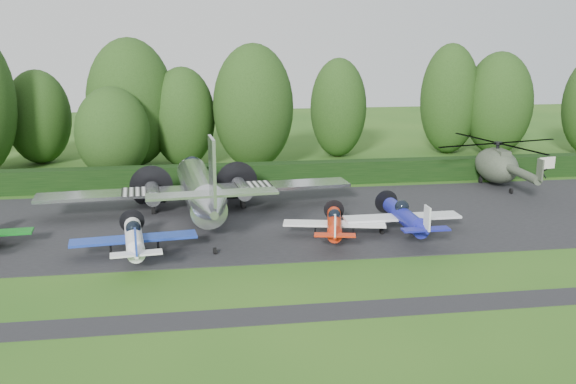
{
  "coord_description": "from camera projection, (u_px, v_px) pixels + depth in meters",
  "views": [
    {
      "loc": [
        -3.08,
        -34.21,
        13.16
      ],
      "look_at": [
        3.3,
        8.3,
        2.5
      ],
      "focal_mm": 40.0,
      "sensor_mm": 36.0,
      "label": 1
    }
  ],
  "objects": [
    {
      "name": "apron",
      "position": [
        239.0,
        222.0,
        46.05
      ],
      "size": [
        70.0,
        18.0,
        0.01
      ],
      "primitive_type": "cube",
      "color": "black",
      "rests_on": "ground"
    },
    {
      "name": "hedgerow",
      "position": [
        230.0,
        187.0,
        56.61
      ],
      "size": [
        90.0,
        1.6,
        2.0
      ],
      "primitive_type": "cube",
      "color": "black",
      "rests_on": "ground"
    },
    {
      "name": "light_plane_blue",
      "position": [
        405.0,
        216.0,
        42.8
      ],
      "size": [
        7.97,
        8.38,
        3.06
      ],
      "rotation": [
        0.0,
        0.0,
        -0.01
      ],
      "color": "navy",
      "rests_on": "ground"
    },
    {
      "name": "helicopter",
      "position": [
        497.0,
        162.0,
        56.5
      ],
      "size": [
        12.18,
        14.26,
        3.92
      ],
      "rotation": [
        0.0,
        0.0,
        0.04
      ],
      "color": "#373F31",
      "rests_on": "ground"
    },
    {
      "name": "tree_5",
      "position": [
        38.0,
        117.0,
        65.64
      ],
      "size": [
        6.55,
        6.55,
        9.65
      ],
      "color": "black",
      "rests_on": "ground"
    },
    {
      "name": "tree_3",
      "position": [
        253.0,
        107.0,
        62.92
      ],
      "size": [
        7.91,
        7.91,
        12.3
      ],
      "color": "black",
      "rests_on": "ground"
    },
    {
      "name": "tree_7",
      "position": [
        498.0,
        104.0,
        70.31
      ],
      "size": [
        7.36,
        7.36,
        11.31
      ],
      "color": "black",
      "rests_on": "ground"
    },
    {
      "name": "sign_board",
      "position": [
        554.0,
        163.0,
        59.9
      ],
      "size": [
        3.55,
        0.13,
        2.0
      ],
      "rotation": [
        0.0,
        0.0,
        -0.24
      ],
      "color": "#3F3326",
      "rests_on": "ground"
    },
    {
      "name": "tree_12",
      "position": [
        113.0,
        133.0,
        59.02
      ],
      "size": [
        6.83,
        6.83,
        8.51
      ],
      "color": "black",
      "rests_on": "ground"
    },
    {
      "name": "tree_0",
      "position": [
        131.0,
        103.0,
        63.72
      ],
      "size": [
        8.64,
        8.64,
        12.83
      ],
      "color": "black",
      "rests_on": "ground"
    },
    {
      "name": "transport_plane",
      "position": [
        200.0,
        189.0,
        46.86
      ],
      "size": [
        23.35,
        17.91,
        7.48
      ],
      "rotation": [
        0.0,
        0.0,
        -0.08
      ],
      "color": "silver",
      "rests_on": "ground"
    },
    {
      "name": "tree_10",
      "position": [
        338.0,
        108.0,
        69.32
      ],
      "size": [
        6.06,
        6.06,
        10.67
      ],
      "color": "black",
      "rests_on": "ground"
    },
    {
      "name": "taxiway_verge",
      "position": [
        264.0,
        316.0,
        30.69
      ],
      "size": [
        70.0,
        2.0,
        0.0
      ],
      "primitive_type": "cube",
      "color": "black",
      "rests_on": "ground"
    },
    {
      "name": "ground",
      "position": [
        252.0,
        271.0,
        36.45
      ],
      "size": [
        160.0,
        160.0,
        0.0
      ],
      "primitive_type": "plane",
      "color": "#225116",
      "rests_on": "ground"
    },
    {
      "name": "tree_4",
      "position": [
        183.0,
        117.0,
        64.01
      ],
      "size": [
        6.41,
        6.41,
        10.02
      ],
      "color": "black",
      "rests_on": "ground"
    },
    {
      "name": "tree_1",
      "position": [
        450.0,
        99.0,
        71.08
      ],
      "size": [
        6.47,
        6.47,
        12.17
      ],
      "color": "black",
      "rests_on": "ground"
    },
    {
      "name": "light_plane_white",
      "position": [
        134.0,
        238.0,
        38.45
      ],
      "size": [
        7.56,
        7.95,
        2.9
      ],
      "rotation": [
        0.0,
        0.0,
        -0.12
      ],
      "color": "white",
      "rests_on": "ground"
    },
    {
      "name": "light_plane_orange",
      "position": [
        334.0,
        223.0,
        41.93
      ],
      "size": [
        6.73,
        7.07,
        2.58
      ],
      "rotation": [
        0.0,
        0.0,
        0.21
      ],
      "color": "red",
      "rests_on": "ground"
    }
  ]
}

